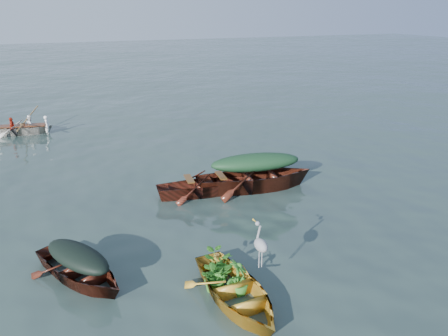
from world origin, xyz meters
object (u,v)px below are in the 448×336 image
Objects in this scene: heron at (261,252)px; green_tarp_boat at (255,189)px; open_wooden_boat at (205,194)px; yellow_dinghy at (236,302)px; dark_covered_boat at (81,280)px; rowed_boat at (23,134)px.

green_tarp_boat is at bearing 60.37° from heron.
open_wooden_boat is (-1.54, 0.24, 0.00)m from green_tarp_boat.
yellow_dinghy is 5.55m from green_tarp_boat.
open_wooden_boat is at bearing 9.64° from dark_covered_boat.
green_tarp_boat is at bearing 55.69° from yellow_dinghy.
green_tarp_boat is at bearing -133.83° from rowed_boat.
rowed_boat is (-3.83, 14.41, 0.00)m from yellow_dinghy.
yellow_dinghy is 1.06m from heron.
heron reaches higher than yellow_dinghy.
heron is (0.55, 0.09, 0.91)m from yellow_dinghy.
dark_covered_boat is 0.83× the size of open_wooden_boat.
green_tarp_boat is 1.38× the size of rowed_boat.
heron reaches higher than dark_covered_boat.
open_wooden_boat is (1.28, 5.03, 0.00)m from yellow_dinghy.
dark_covered_boat is at bearing 126.65° from green_tarp_boat.
dark_covered_boat is at bearing 146.35° from heron.
open_wooden_boat is at bearing 71.88° from yellow_dinghy.
yellow_dinghy is 3.26m from dark_covered_boat.
green_tarp_boat reaches higher than open_wooden_boat.
green_tarp_boat is (5.45, 2.87, 0.00)m from dark_covered_boat.
yellow_dinghy reaches higher than rowed_boat.
dark_covered_boat is (-2.64, 1.91, 0.00)m from yellow_dinghy.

